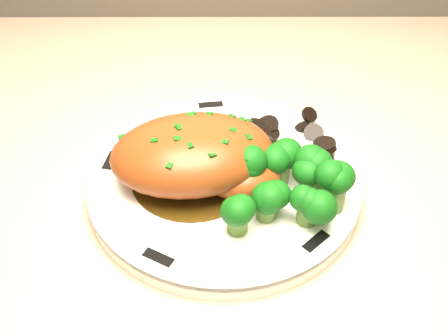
{
  "coord_description": "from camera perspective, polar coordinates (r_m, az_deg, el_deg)",
  "views": [
    {
      "loc": [
        -0.14,
        1.22,
        1.3
      ],
      "look_at": [
        -0.14,
        1.62,
        0.93
      ],
      "focal_mm": 45.0,
      "sensor_mm": 36.0,
      "label": 1
    }
  ],
  "objects": [
    {
      "name": "plate",
      "position": [
        0.56,
        0.0,
        -1.43
      ],
      "size": [
        0.28,
        0.28,
        0.02
      ],
      "primitive_type": "cylinder",
      "rotation": [
        0.0,
        0.0,
        0.05
      ],
      "color": "white",
      "rests_on": "counter"
    },
    {
      "name": "rim_accent_0",
      "position": [
        0.6,
        10.16,
        2.6
      ],
      "size": [
        0.02,
        0.03,
        0.0
      ],
      "primitive_type": "cube",
      "rotation": [
        0.0,
        0.0,
        2.01
      ],
      "color": "black",
      "rests_on": "plate"
    },
    {
      "name": "rim_accent_1",
      "position": [
        0.64,
        -1.36,
        6.42
      ],
      "size": [
        0.03,
        0.01,
        0.0
      ],
      "primitive_type": "cube",
      "rotation": [
        0.0,
        0.0,
        3.27
      ],
      "color": "black",
      "rests_on": "plate"
    },
    {
      "name": "rim_accent_2",
      "position": [
        0.58,
        -11.44,
        0.76
      ],
      "size": [
        0.01,
        0.03,
        0.0
      ],
      "primitive_type": "cube",
      "rotation": [
        0.0,
        0.0,
        4.53
      ],
      "color": "black",
      "rests_on": "plate"
    },
    {
      "name": "rim_accent_3",
      "position": [
        0.49,
        -6.68,
        -9.05
      ],
      "size": [
        0.03,
        0.02,
        0.0
      ],
      "primitive_type": "cube",
      "rotation": [
        0.0,
        0.0,
        5.78
      ],
      "color": "black",
      "rests_on": "plate"
    },
    {
      "name": "rim_accent_4",
      "position": [
        0.5,
        9.32,
        -7.39
      ],
      "size": [
        0.03,
        0.03,
        0.0
      ],
      "primitive_type": "cube",
      "rotation": [
        0.0,
        0.0,
        7.04
      ],
      "color": "black",
      "rests_on": "plate"
    },
    {
      "name": "gravy_pool",
      "position": [
        0.55,
        -3.15,
        -0.9
      ],
      "size": [
        0.12,
        0.12,
        0.0
      ],
      "primitive_type": "cylinder",
      "color": "#39270A",
      "rests_on": "plate"
    },
    {
      "name": "chicken_breast",
      "position": [
        0.53,
        -2.67,
        1.19
      ],
      "size": [
        0.17,
        0.13,
        0.06
      ],
      "rotation": [
        0.0,
        0.0,
        0.15
      ],
      "color": "#8E3F18",
      "rests_on": "plate"
    },
    {
      "name": "mushroom_pile",
      "position": [
        0.59,
        5.52,
        2.68
      ],
      "size": [
        0.1,
        0.07,
        0.03
      ],
      "color": "black",
      "rests_on": "plate"
    },
    {
      "name": "broccoli_florets",
      "position": [
        0.51,
        6.19,
        -1.89
      ],
      "size": [
        0.12,
        0.09,
        0.04
      ],
      "rotation": [
        0.0,
        0.0,
        0.28
      ],
      "color": "#577A33",
      "rests_on": "plate"
    }
  ]
}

